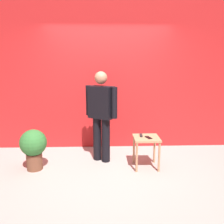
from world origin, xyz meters
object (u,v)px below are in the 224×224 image
Objects in this scene: standing_person at (101,112)px; cell_phone at (148,138)px; side_table at (146,143)px; potted_plant at (33,146)px; tv_remote at (141,135)px.

cell_phone is at bearing -24.41° from standing_person.
side_table is (0.76, -0.32, -0.47)m from standing_person.
standing_person is 11.20× the size of cell_phone.
side_table is at bearing -23.00° from standing_person.
potted_plant is at bearing -179.40° from side_table.
tv_remote is at bearing 134.41° from side_table.
standing_person reaches higher than tv_remote.
tv_remote is at bearing -19.56° from standing_person.
potted_plant is at bearing -163.08° from standing_person.
cell_phone is at bearing -41.54° from tv_remote.
side_table is 1.88m from potted_plant.
side_table is at bearing -39.69° from tv_remote.
potted_plant reaches higher than side_table.
tv_remote is 0.25× the size of potted_plant.
tv_remote reaches higher than cell_phone.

